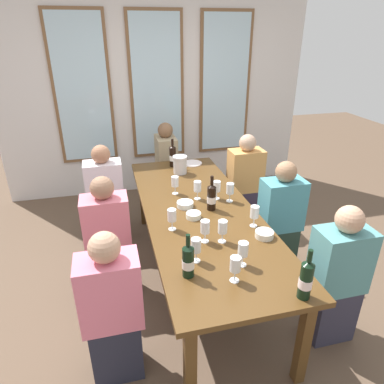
{
  "coord_description": "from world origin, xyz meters",
  "views": [
    {
      "loc": [
        -0.7,
        -2.53,
        2.15
      ],
      "look_at": [
        0.0,
        0.26,
        0.79
      ],
      "focal_mm": 32.31,
      "sensor_mm": 36.0,
      "label": 1
    }
  ],
  "objects_px": {
    "wine_glass_6": "(172,216)",
    "seated_person_1": "(336,279)",
    "wine_bottle_0": "(212,197)",
    "seated_person_5": "(245,183)",
    "tasting_bowl_1": "(264,234)",
    "tasting_bowl_2": "(194,215)",
    "wine_glass_5": "(235,265)",
    "wine_glass_9": "(175,182)",
    "metal_pitcher": "(180,165)",
    "wine_bottle_3": "(173,156)",
    "wine_glass_4": "(197,187)",
    "dining_table": "(199,217)",
    "wine_bottle_1": "(306,279)",
    "wine_glass_0": "(243,250)",
    "wine_glass_10": "(196,246)",
    "wine_glass_3": "(205,228)",
    "wine_glass_8": "(255,213)",
    "wine_glass_7": "(217,187)",
    "seated_person_4": "(106,198)",
    "seated_person_6": "(167,167)",
    "wine_glass_2": "(223,228)",
    "seated_person_2": "(108,240)",
    "wine_bottle_2": "(188,261)",
    "tasting_bowl_0": "(185,204)",
    "seated_person_0": "(113,312)",
    "seated_person_3": "(280,220)",
    "wine_glass_1": "(230,189)",
    "white_plate_0": "(192,163)"
  },
  "relations": [
    {
      "from": "wine_glass_2",
      "to": "seated_person_2",
      "type": "relative_size",
      "value": 0.16
    },
    {
      "from": "seated_person_5",
      "to": "wine_glass_5",
      "type": "bearing_deg",
      "value": -114.23
    },
    {
      "from": "wine_bottle_3",
      "to": "seated_person_3",
      "type": "height_order",
      "value": "seated_person_3"
    },
    {
      "from": "wine_glass_6",
      "to": "seated_person_1",
      "type": "xyz_separation_m",
      "value": [
        1.08,
        -0.61,
        -0.34
      ]
    },
    {
      "from": "wine_glass_4",
      "to": "wine_glass_7",
      "type": "xyz_separation_m",
      "value": [
        0.17,
        -0.04,
        -0.0
      ]
    },
    {
      "from": "wine_bottle_1",
      "to": "wine_glass_4",
      "type": "relative_size",
      "value": 1.87
    },
    {
      "from": "tasting_bowl_1",
      "to": "wine_glass_9",
      "type": "xyz_separation_m",
      "value": [
        -0.49,
        0.9,
        0.1
      ]
    },
    {
      "from": "wine_glass_8",
      "to": "seated_person_4",
      "type": "relative_size",
      "value": 0.16
    },
    {
      "from": "dining_table",
      "to": "seated_person_4",
      "type": "height_order",
      "value": "seated_person_4"
    },
    {
      "from": "wine_glass_0",
      "to": "wine_bottle_2",
      "type": "bearing_deg",
      "value": -177.32
    },
    {
      "from": "wine_glass_6",
      "to": "seated_person_2",
      "type": "height_order",
      "value": "seated_person_2"
    },
    {
      "from": "wine_bottle_3",
      "to": "seated_person_5",
      "type": "relative_size",
      "value": 0.29
    },
    {
      "from": "wine_glass_0",
      "to": "wine_glass_9",
      "type": "xyz_separation_m",
      "value": [
        -0.21,
        1.18,
        0.0
      ]
    },
    {
      "from": "wine_glass_6",
      "to": "seated_person_4",
      "type": "height_order",
      "value": "seated_person_4"
    },
    {
      "from": "wine_bottle_2",
      "to": "seated_person_6",
      "type": "distance_m",
      "value": 2.48
    },
    {
      "from": "metal_pitcher",
      "to": "wine_glass_7",
      "type": "bearing_deg",
      "value": -74.78
    },
    {
      "from": "wine_glass_1",
      "to": "seated_person_0",
      "type": "bearing_deg",
      "value": -140.74
    },
    {
      "from": "wine_glass_0",
      "to": "wine_glass_10",
      "type": "height_order",
      "value": "same"
    },
    {
      "from": "wine_bottle_2",
      "to": "seated_person_5",
      "type": "relative_size",
      "value": 0.27
    },
    {
      "from": "tasting_bowl_2",
      "to": "wine_glass_5",
      "type": "bearing_deg",
      "value": -86.55
    },
    {
      "from": "wine_bottle_1",
      "to": "wine_glass_7",
      "type": "bearing_deg",
      "value": 94.04
    },
    {
      "from": "wine_glass_7",
      "to": "seated_person_6",
      "type": "bearing_deg",
      "value": 98.18
    },
    {
      "from": "white_plate_0",
      "to": "wine_glass_6",
      "type": "xyz_separation_m",
      "value": [
        -0.5,
        -1.37,
        0.12
      ]
    },
    {
      "from": "tasting_bowl_1",
      "to": "tasting_bowl_2",
      "type": "relative_size",
      "value": 1.12
    },
    {
      "from": "tasting_bowl_0",
      "to": "tasting_bowl_2",
      "type": "distance_m",
      "value": 0.21
    },
    {
      "from": "wine_bottle_0",
      "to": "seated_person_5",
      "type": "height_order",
      "value": "seated_person_5"
    },
    {
      "from": "metal_pitcher",
      "to": "seated_person_6",
      "type": "bearing_deg",
      "value": 91.46
    },
    {
      "from": "wine_bottle_0",
      "to": "wine_glass_5",
      "type": "height_order",
      "value": "wine_bottle_0"
    },
    {
      "from": "wine_glass_8",
      "to": "seated_person_2",
      "type": "bearing_deg",
      "value": 160.14
    },
    {
      "from": "wine_bottle_2",
      "to": "tasting_bowl_0",
      "type": "xyz_separation_m",
      "value": [
        0.19,
        0.92,
        -0.09
      ]
    },
    {
      "from": "wine_glass_3",
      "to": "wine_glass_8",
      "type": "relative_size",
      "value": 1.0
    },
    {
      "from": "wine_bottle_2",
      "to": "tasting_bowl_2",
      "type": "xyz_separation_m",
      "value": [
        0.22,
        0.71,
        -0.09
      ]
    },
    {
      "from": "wine_glass_4",
      "to": "seated_person_1",
      "type": "relative_size",
      "value": 0.16
    },
    {
      "from": "wine_glass_0",
      "to": "wine_glass_2",
      "type": "height_order",
      "value": "same"
    },
    {
      "from": "wine_glass_0",
      "to": "seated_person_6",
      "type": "relative_size",
      "value": 0.16
    },
    {
      "from": "wine_glass_9",
      "to": "tasting_bowl_1",
      "type": "bearing_deg",
      "value": -61.32
    },
    {
      "from": "wine_glass_3",
      "to": "seated_person_6",
      "type": "xyz_separation_m",
      "value": [
        0.09,
        2.1,
        -0.33
      ]
    },
    {
      "from": "wine_glass_6",
      "to": "seated_person_3",
      "type": "bearing_deg",
      "value": 13.47
    },
    {
      "from": "wine_glass_3",
      "to": "seated_person_1",
      "type": "height_order",
      "value": "seated_person_1"
    },
    {
      "from": "wine_glass_4",
      "to": "seated_person_1",
      "type": "xyz_separation_m",
      "value": [
        0.75,
        -1.08,
        -0.34
      ]
    },
    {
      "from": "wine_glass_2",
      "to": "seated_person_5",
      "type": "height_order",
      "value": "seated_person_5"
    },
    {
      "from": "tasting_bowl_2",
      "to": "tasting_bowl_0",
      "type": "bearing_deg",
      "value": 96.1
    },
    {
      "from": "wine_glass_2",
      "to": "seated_person_5",
      "type": "distance_m",
      "value": 1.62
    },
    {
      "from": "wine_bottle_0",
      "to": "tasting_bowl_1",
      "type": "distance_m",
      "value": 0.59
    },
    {
      "from": "dining_table",
      "to": "wine_glass_9",
      "type": "distance_m",
      "value": 0.43
    },
    {
      "from": "metal_pitcher",
      "to": "wine_bottle_3",
      "type": "height_order",
      "value": "wine_bottle_3"
    },
    {
      "from": "seated_person_0",
      "to": "seated_person_3",
      "type": "height_order",
      "value": "same"
    },
    {
      "from": "tasting_bowl_2",
      "to": "seated_person_6",
      "type": "height_order",
      "value": "seated_person_6"
    },
    {
      "from": "dining_table",
      "to": "wine_bottle_1",
      "type": "distance_m",
      "value": 1.23
    },
    {
      "from": "tasting_bowl_1",
      "to": "wine_glass_9",
      "type": "distance_m",
      "value": 1.03
    }
  ]
}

